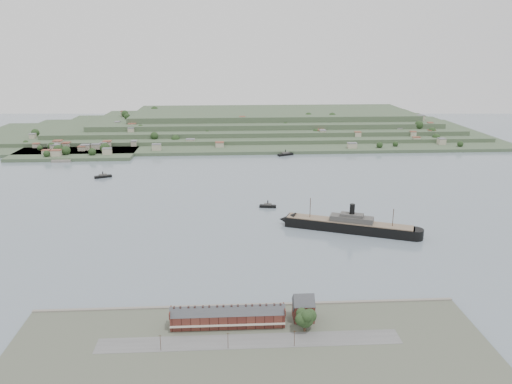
{
  "coord_description": "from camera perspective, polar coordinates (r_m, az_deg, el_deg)",
  "views": [
    {
      "loc": [
        -8.74,
        -382.52,
        133.37
      ],
      "look_at": [
        15.2,
        30.0,
        10.83
      ],
      "focal_mm": 35.0,
      "sensor_mm": 36.0,
      "label": 1
    }
  ],
  "objects": [
    {
      "name": "terrace_row",
      "position": [
        249.04,
        -3.25,
        -14.05
      ],
      "size": [
        55.6,
        9.8,
        11.07
      ],
      "color": "#4C201B",
      "rests_on": "ground"
    },
    {
      "name": "ferry_west",
      "position": [
        543.38,
        -17.08,
        1.74
      ],
      "size": [
        18.13,
        11.1,
        6.59
      ],
      "color": "black",
      "rests_on": "ground"
    },
    {
      "name": "gabled_building",
      "position": [
        254.43,
        5.45,
        -13.04
      ],
      "size": [
        10.4,
        10.18,
        14.09
      ],
      "color": "#4C201B",
      "rests_on": "ground"
    },
    {
      "name": "ferry_east",
      "position": [
        625.78,
        3.39,
        4.35
      ],
      "size": [
        20.44,
        13.46,
        7.49
      ],
      "color": "black",
      "rests_on": "ground"
    },
    {
      "name": "fig_tree",
      "position": [
        244.14,
        5.7,
        -14.12
      ],
      "size": [
        10.68,
        9.25,
        11.92
      ],
      "color": "#402B1D",
      "rests_on": "ground"
    },
    {
      "name": "tugboat",
      "position": [
        424.31,
        1.36,
        -1.59
      ],
      "size": [
        14.52,
        6.14,
        6.34
      ],
      "color": "black",
      "rests_on": "ground"
    },
    {
      "name": "near_shore",
      "position": [
        236.47,
        -0.66,
        -17.52
      ],
      "size": [
        220.0,
        80.0,
        2.6
      ],
      "color": "#4C5142",
      "rests_on": "ground"
    },
    {
      "name": "steamship",
      "position": [
        376.71,
        10.15,
        -3.72
      ],
      "size": [
        101.68,
        49.54,
        25.6
      ],
      "color": "black",
      "rests_on": "ground"
    },
    {
      "name": "far_peninsula",
      "position": [
        785.93,
        -0.61,
        7.62
      ],
      "size": [
        760.0,
        309.0,
        30.0
      ],
      "color": "#31462E",
      "rests_on": "ground"
    },
    {
      "name": "ground",
      "position": [
        405.19,
        -1.9,
        -2.71
      ],
      "size": [
        1400.0,
        1400.0,
        0.0
      ],
      "primitive_type": "plane",
      "color": "slate",
      "rests_on": "ground"
    }
  ]
}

